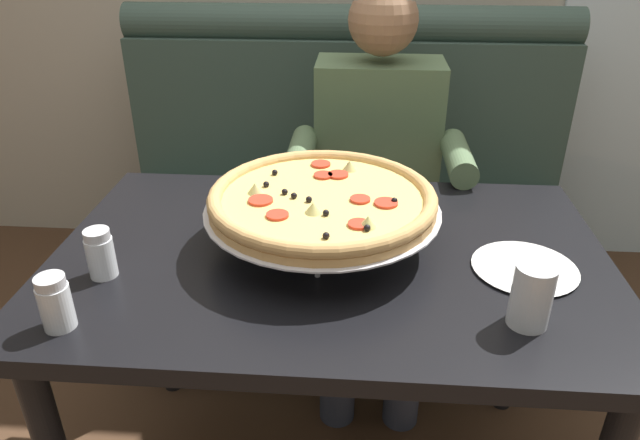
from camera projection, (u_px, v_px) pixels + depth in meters
name	position (u px, v px, depth m)	size (l,w,h in m)	color
booth_bench	(343.00, 214.00, 2.24)	(1.69, 0.78, 1.13)	#384C42
dining_table	(330.00, 288.00, 1.35)	(1.23, 0.80, 0.75)	black
diner_main	(377.00, 167.00, 1.85)	(0.54, 0.64, 1.27)	#2D3342
pizza	(322.00, 200.00, 1.29)	(0.53, 0.53, 0.14)	silver
shaker_pepper_flakes	(56.00, 306.00, 1.05)	(0.06, 0.06, 0.11)	white
shaker_parmesan	(101.00, 257.00, 1.20)	(0.06, 0.06, 0.11)	white
plate_near_left	(525.00, 265.00, 1.23)	(0.22, 0.22, 0.02)	white
drinking_glass	(531.00, 299.00, 1.05)	(0.07, 0.07, 0.12)	silver
patio_chair	(597.00, 100.00, 3.16)	(0.40, 0.40, 0.86)	black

